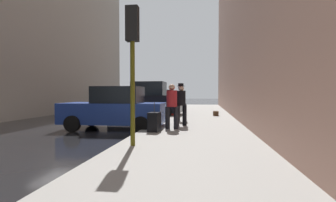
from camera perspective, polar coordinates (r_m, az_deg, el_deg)
The scene contains 12 objects.
ground_plane at distance 13.02m, azimuth -21.45°, elevation -5.08°, with size 120.00×120.00×0.00m, color black.
sidewalk at distance 11.37m, azimuth 6.10°, elevation -5.56°, with size 4.00×40.00×0.15m, color gray.
parked_blue_sedan at distance 11.16m, azimuth -11.49°, elevation -1.73°, with size 4.22×2.09×1.79m.
parked_black_suv at distance 17.08m, azimuth -4.65°, elevation 0.11°, with size 4.65×2.16×2.25m.
parked_gray_coupe at distance 22.06m, azimuth -1.80°, elevation 0.00°, with size 4.20×2.07×1.79m.
fire_hydrant at distance 16.03m, azimuth 1.06°, elevation -1.91°, with size 0.42×0.22×0.70m.
traffic_light at distance 6.97m, azimuth -7.74°, elevation 11.98°, with size 0.32×0.32×3.60m.
pedestrian_in_red_jacket at distance 9.96m, azimuth 0.83°, elevation -0.64°, with size 0.51×0.44×1.71m.
pedestrian_in_tan_coat at distance 12.90m, azimuth 2.96°, elevation -0.10°, with size 0.50×0.40×1.71m.
pedestrian_with_fedora at distance 11.01m, azimuth 2.80°, elevation -0.25°, with size 0.53×0.48×1.78m.
rolling_suitcase at distance 9.39m, azimuth -3.00°, elevation -4.54°, with size 0.41×0.59×1.04m.
duffel_bag at distance 16.08m, azimuth 10.35°, elevation -2.67°, with size 0.32×0.44×0.28m.
Camera 1 is at (6.33, -11.27, 1.52)m, focal length 28.00 mm.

